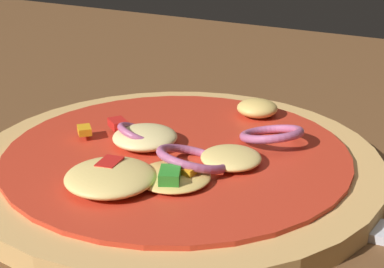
# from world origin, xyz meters

# --- Properties ---
(dining_table) EXTENTS (1.50, 0.84, 0.04)m
(dining_table) POSITION_xyz_m (0.00, 0.00, 0.02)
(dining_table) COLOR brown
(dining_table) RESTS_ON ground
(pizza) EXTENTS (0.26, 0.26, 0.03)m
(pizza) POSITION_xyz_m (-0.04, -0.04, 0.05)
(pizza) COLOR tan
(pizza) RESTS_ON dining_table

